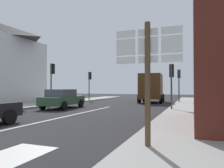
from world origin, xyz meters
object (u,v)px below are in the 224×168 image
Objects in this scene: traffic_light_far_right at (179,78)px; traffic_light_far_left at (90,80)px; route_sign_post at (148,70)px; traffic_light_near_left at (52,75)px; sedan_far at (63,99)px; delivery_truck at (151,87)px; traffic_light_near_right at (172,76)px.

traffic_light_far_right is 10.31m from traffic_light_far_left.
traffic_light_far_right is at bearing 91.07° from route_sign_post.
route_sign_post is 15.03m from traffic_light_near_left.
sedan_far is 1.22× the size of traffic_light_far_left.
traffic_light_near_left is at bearing -142.67° from traffic_light_far_right.
route_sign_post is 0.86× the size of traffic_light_near_left.
delivery_truck is 18.30m from route_sign_post.
sedan_far is 1.15× the size of traffic_light_near_left.
sedan_far is at bearing -129.88° from traffic_light_far_right.
traffic_light_far_right is (2.84, 0.41, 0.96)m from delivery_truck.
route_sign_post is 18.45m from traffic_light_far_right.
traffic_light_near_right is at bearing -37.42° from traffic_light_far_left.
traffic_light_near_left is at bearing -90.00° from traffic_light_far_left.
traffic_light_far_right is 12.95m from traffic_light_near_left.
delivery_truck is 1.38× the size of traffic_light_near_left.
traffic_light_far_right is (-0.35, 18.43, 0.61)m from route_sign_post.
traffic_light_near_left is 1.16× the size of traffic_light_near_right.
traffic_light_near_right is at bearing -2.83° from traffic_light_near_left.
traffic_light_near_right reaches higher than delivery_truck.
traffic_light_near_right is at bearing 91.96° from route_sign_post.
traffic_light_near_left is at bearing 142.17° from sedan_far.
traffic_light_near_left is at bearing 177.17° from traffic_light_near_right.
delivery_truck is at bearing 44.95° from traffic_light_near_left.
traffic_light_near_left is 10.31m from traffic_light_near_right.
traffic_light_far_right is (8.03, 9.61, 1.85)m from sedan_far.
sedan_far is 1.34× the size of route_sign_post.
traffic_light_far_right reaches higher than traffic_light_far_left.
sedan_far is at bearing -37.83° from traffic_light_near_left.
traffic_light_near_right reaches higher than route_sign_post.
sedan_far is 9.58m from traffic_light_far_left.
route_sign_post is at bearing -88.93° from traffic_light_far_right.
sedan_far is 8.29m from traffic_light_near_right.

